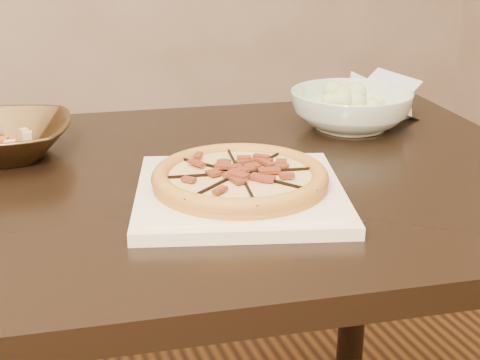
{
  "coord_description": "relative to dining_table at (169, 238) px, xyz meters",
  "views": [
    {
      "loc": [
        -0.27,
        -0.87,
        1.13
      ],
      "look_at": [
        0.04,
        -0.03,
        0.78
      ],
      "focal_mm": 50.0,
      "sensor_mm": 36.0,
      "label": 1
    }
  ],
  "objects": [
    {
      "name": "salad",
      "position": [
        0.41,
        0.13,
        0.2
      ],
      "size": [
        0.13,
        0.11,
        0.04
      ],
      "color": "beige",
      "rests_on": "salad_bowl"
    },
    {
      "name": "pizza",
      "position": [
        0.08,
        -0.14,
        0.15
      ],
      "size": [
        0.26,
        0.26,
        0.03
      ],
      "color": "#BA7023",
      "rests_on": "plate"
    },
    {
      "name": "dining_table",
      "position": [
        0.0,
        0.0,
        0.0
      ],
      "size": [
        1.39,
        0.99,
        0.75
      ],
      "color": "black",
      "rests_on": "floor"
    },
    {
      "name": "cling_film",
      "position": [
        0.51,
        0.18,
        0.14
      ],
      "size": [
        0.17,
        0.15,
        0.05
      ],
      "primitive_type": null,
      "rotation": [
        0.0,
        0.0,
        0.21
      ],
      "color": "silver",
      "rests_on": "dining_table"
    },
    {
      "name": "plate",
      "position": [
        0.08,
        -0.14,
        0.12
      ],
      "size": [
        0.37,
        0.37,
        0.02
      ],
      "color": "#EEE0C5",
      "rests_on": "dining_table"
    },
    {
      "name": "salad_bowl",
      "position": [
        0.41,
        0.13,
        0.15
      ],
      "size": [
        0.31,
        0.31,
        0.07
      ],
      "primitive_type": "imported",
      "rotation": [
        0.0,
        0.0,
        -0.43
      ],
      "color": "silver",
      "rests_on": "dining_table"
    }
  ]
}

